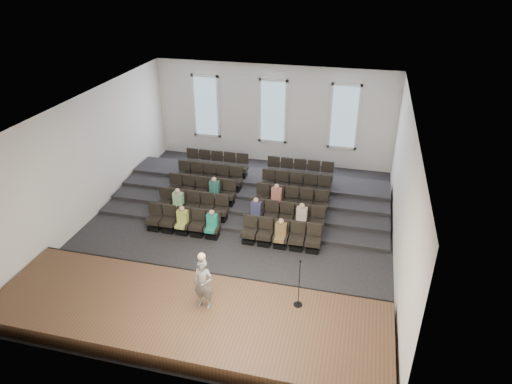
% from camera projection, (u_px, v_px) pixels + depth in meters
% --- Properties ---
extents(ground, '(14.00, 14.00, 0.00)m').
position_uv_depth(ground, '(235.00, 231.00, 17.90)').
color(ground, black).
rests_on(ground, ground).
extents(ceiling, '(12.00, 14.00, 0.02)m').
position_uv_depth(ceiling, '(232.00, 108.00, 15.55)').
color(ceiling, white).
rests_on(ceiling, ground).
extents(wall_back, '(12.00, 0.04, 5.00)m').
position_uv_depth(wall_back, '(273.00, 115.00, 22.75)').
color(wall_back, silver).
rests_on(wall_back, ground).
extents(wall_front, '(12.00, 0.04, 5.00)m').
position_uv_depth(wall_front, '(150.00, 300.00, 10.71)').
color(wall_front, silver).
rests_on(wall_front, ground).
extents(wall_left, '(0.04, 14.00, 5.00)m').
position_uv_depth(wall_left, '(87.00, 158.00, 18.00)').
color(wall_left, silver).
rests_on(wall_left, ground).
extents(wall_right, '(0.04, 14.00, 5.00)m').
position_uv_depth(wall_right, '(404.00, 192.00, 15.46)').
color(wall_right, silver).
rests_on(wall_right, ground).
extents(stage, '(11.80, 3.60, 0.50)m').
position_uv_depth(stage, '(187.00, 316.00, 13.41)').
color(stage, '#513122').
rests_on(stage, ground).
extents(stage_lip, '(11.80, 0.06, 0.52)m').
position_uv_depth(stage_lip, '(207.00, 279.00, 14.93)').
color(stage_lip, black).
rests_on(stage_lip, ground).
extents(risers, '(11.80, 4.80, 0.60)m').
position_uv_depth(risers, '(255.00, 190.00, 20.53)').
color(risers, black).
rests_on(risers, ground).
extents(seating_rows, '(6.80, 4.70, 1.67)m').
position_uv_depth(seating_rows, '(245.00, 198.00, 18.90)').
color(seating_rows, black).
rests_on(seating_rows, ground).
extents(windows, '(8.44, 0.10, 3.24)m').
position_uv_depth(windows, '(273.00, 111.00, 22.60)').
color(windows, white).
rests_on(windows, wall_back).
extents(audience, '(5.45, 2.64, 1.10)m').
position_uv_depth(audience, '(237.00, 210.00, 17.80)').
color(audience, '#A3B548').
rests_on(audience, seating_rows).
extents(speaker, '(0.62, 0.42, 1.63)m').
position_uv_depth(speaker, '(203.00, 284.00, 13.05)').
color(speaker, slate).
rests_on(speaker, stage).
extents(mic_stand, '(0.27, 0.27, 1.62)m').
position_uv_depth(mic_stand, '(299.00, 292.00, 13.24)').
color(mic_stand, black).
rests_on(mic_stand, stage).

